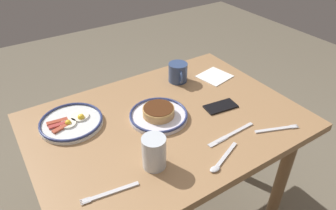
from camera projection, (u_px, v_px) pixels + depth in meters
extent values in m
cube|color=#A0764E|center=(167.00, 122.00, 1.29)|extent=(1.12, 0.80, 0.03)
cylinder|color=olive|center=(203.00, 117.00, 1.92)|extent=(0.06, 0.06, 0.69)
cylinder|color=olive|center=(54.00, 179.00, 1.51)|extent=(0.06, 0.06, 0.69)
cylinder|color=olive|center=(281.00, 181.00, 1.50)|extent=(0.06, 0.06, 0.69)
cylinder|color=white|center=(159.00, 116.00, 1.29)|extent=(0.25, 0.25, 0.01)
torus|color=navy|center=(159.00, 114.00, 1.28)|extent=(0.25, 0.25, 0.01)
cylinder|color=tan|center=(159.00, 114.00, 1.28)|extent=(0.13, 0.13, 0.01)
cylinder|color=tan|center=(159.00, 112.00, 1.28)|extent=(0.13, 0.13, 0.01)
cylinder|color=tan|center=(158.00, 109.00, 1.27)|extent=(0.13, 0.13, 0.01)
cylinder|color=#4C2814|center=(158.00, 108.00, 1.26)|extent=(0.12, 0.12, 0.00)
cylinder|color=white|center=(72.00, 123.00, 1.25)|extent=(0.26, 0.26, 0.01)
torus|color=navy|center=(71.00, 121.00, 1.25)|extent=(0.26, 0.26, 0.01)
cylinder|color=white|center=(80.00, 116.00, 1.27)|extent=(0.08, 0.08, 0.01)
sphere|color=yellow|center=(81.00, 117.00, 1.26)|extent=(0.03, 0.03, 0.03)
cylinder|color=white|center=(68.00, 124.00, 1.23)|extent=(0.06, 0.06, 0.01)
sphere|color=yellow|center=(68.00, 123.00, 1.23)|extent=(0.02, 0.02, 0.02)
cube|color=#9C3824|center=(57.00, 122.00, 1.24)|extent=(0.09, 0.03, 0.01)
cube|color=#A4332F|center=(59.00, 125.00, 1.22)|extent=(0.08, 0.03, 0.01)
cube|color=#A6412A|center=(61.00, 128.00, 1.21)|extent=(0.08, 0.04, 0.01)
cylinder|color=#334772|center=(178.00, 72.00, 1.52)|extent=(0.09, 0.09, 0.10)
torus|color=#334772|center=(180.00, 77.00, 1.48)|extent=(0.03, 0.07, 0.07)
cylinder|color=brown|center=(178.00, 67.00, 1.50)|extent=(0.08, 0.08, 0.01)
cylinder|color=silver|center=(154.00, 152.00, 1.04)|extent=(0.08, 0.08, 0.12)
cylinder|color=black|center=(154.00, 156.00, 1.05)|extent=(0.07, 0.07, 0.08)
cube|color=black|center=(221.00, 106.00, 1.35)|extent=(0.15, 0.09, 0.01)
cube|color=white|center=(215.00, 76.00, 1.58)|extent=(0.17, 0.17, 0.00)
cube|color=silver|center=(111.00, 192.00, 0.97)|extent=(0.18, 0.04, 0.01)
cube|color=silver|center=(85.00, 199.00, 0.95)|extent=(0.03, 0.01, 0.00)
cube|color=silver|center=(85.00, 200.00, 0.94)|extent=(0.03, 0.01, 0.00)
cube|color=silver|center=(86.00, 202.00, 0.94)|extent=(0.03, 0.01, 0.00)
cube|color=silver|center=(86.00, 203.00, 0.93)|extent=(0.03, 0.01, 0.00)
cube|color=silver|center=(276.00, 129.00, 1.23)|extent=(0.17, 0.08, 0.01)
cube|color=silver|center=(295.00, 128.00, 1.23)|extent=(0.03, 0.01, 0.00)
cube|color=silver|center=(295.00, 127.00, 1.24)|extent=(0.03, 0.01, 0.00)
cube|color=silver|center=(294.00, 126.00, 1.24)|extent=(0.03, 0.01, 0.00)
cube|color=silver|center=(293.00, 125.00, 1.25)|extent=(0.03, 0.01, 0.00)
cube|color=silver|center=(234.00, 133.00, 1.21)|extent=(0.20, 0.02, 0.01)
cube|color=silver|center=(218.00, 141.00, 1.17)|extent=(0.09, 0.02, 0.00)
cube|color=silver|center=(225.00, 156.00, 1.10)|extent=(0.17, 0.08, 0.01)
ellipsoid|color=silver|center=(215.00, 169.00, 1.05)|extent=(0.04, 0.03, 0.01)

